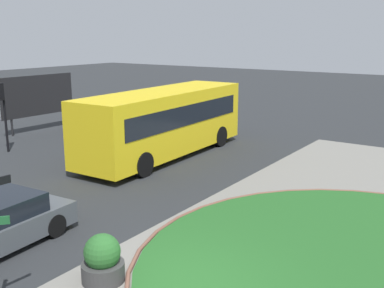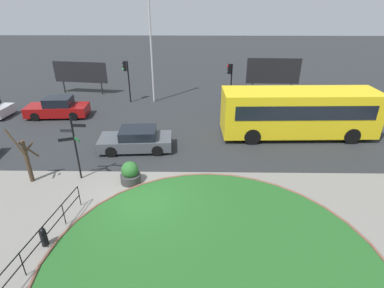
{
  "view_description": "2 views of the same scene",
  "coord_description": "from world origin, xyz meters",
  "px_view_note": "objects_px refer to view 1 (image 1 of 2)",
  "views": [
    {
      "loc": [
        -7.55,
        -5.42,
        5.43
      ],
      "look_at": [
        2.88,
        1.73,
        2.44
      ],
      "focal_mm": 43.55,
      "sensor_mm": 36.0,
      "label": 1
    },
    {
      "loc": [
        2.33,
        -11.01,
        8.31
      ],
      "look_at": [
        2.15,
        1.3,
        2.27
      ],
      "focal_mm": 28.75,
      "sensor_mm": 36.0,
      "label": 2
    }
  ],
  "objects_px": {
    "traffic_light_near": "(2,102)",
    "billboard_left": "(37,96)",
    "bus_yellow": "(164,121)",
    "planter_near_signpost": "(103,261)"
  },
  "relations": [
    {
      "from": "traffic_light_near",
      "to": "billboard_left",
      "type": "bearing_deg",
      "value": -159.73
    },
    {
      "from": "planter_near_signpost",
      "to": "bus_yellow",
      "type": "bearing_deg",
      "value": 30.57
    },
    {
      "from": "billboard_left",
      "to": "planter_near_signpost",
      "type": "relative_size",
      "value": 4.24
    },
    {
      "from": "traffic_light_near",
      "to": "planter_near_signpost",
      "type": "distance_m",
      "value": 13.69
    },
    {
      "from": "traffic_light_near",
      "to": "billboard_left",
      "type": "distance_m",
      "value": 5.11
    },
    {
      "from": "bus_yellow",
      "to": "traffic_light_near",
      "type": "bearing_deg",
      "value": 117.78
    },
    {
      "from": "billboard_left",
      "to": "planter_near_signpost",
      "type": "height_order",
      "value": "billboard_left"
    },
    {
      "from": "traffic_light_near",
      "to": "planter_near_signpost",
      "type": "xyz_separation_m",
      "value": [
        -5.87,
        -12.22,
        -1.9
      ]
    },
    {
      "from": "bus_yellow",
      "to": "planter_near_signpost",
      "type": "relative_size",
      "value": 8.5
    },
    {
      "from": "bus_yellow",
      "to": "traffic_light_near",
      "type": "height_order",
      "value": "traffic_light_near"
    }
  ]
}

